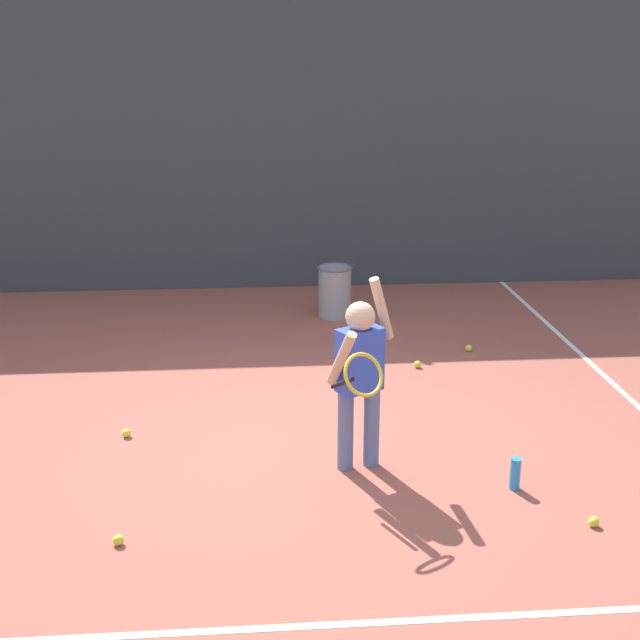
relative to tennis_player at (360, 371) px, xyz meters
The scene contains 13 objects.
ground_plane 0.89m from the tennis_player, 145.22° to the left, with size 20.00×20.00×0.00m, color #9E5142.
court_line_baseline 1.85m from the tennis_player, 104.17° to the right, with size 9.00×0.05×0.00m, color white.
court_line_sideline 2.84m from the tennis_player, 28.00° to the left, with size 0.05×9.00×0.00m, color white.
back_fence_windscreen 4.92m from the tennis_player, 94.96° to the left, with size 10.76×0.08×3.39m, color #383D42.
fence_post_1 4.99m from the tennis_player, 94.90° to the left, with size 0.09×0.09×3.54m, color slate.
tennis_player is the anchor object (origin of this frame).
ball_hopper 3.55m from the tennis_player, 87.16° to the left, with size 0.38×0.38×0.56m.
water_bottle 1.23m from the tennis_player, 20.31° to the right, with size 0.07×0.07×0.22m, color #268CD8.
tennis_ball_0 1.87m from the tennis_player, 151.32° to the right, with size 0.07×0.07×0.07m, color #CCE033.
tennis_ball_1 2.74m from the tennis_player, 59.04° to the left, with size 0.07×0.07×0.07m, color #CCE033.
tennis_ball_3 1.74m from the tennis_player, 32.73° to the right, with size 0.07×0.07×0.07m, color #CCE033.
tennis_ball_5 1.92m from the tennis_player, 159.72° to the left, with size 0.07×0.07×0.07m, color #CCE033.
tennis_ball_6 2.15m from the tennis_player, 67.36° to the left, with size 0.07×0.07×0.07m, color #CCE033.
Camera 1 is at (-0.26, -5.44, 2.76)m, focal length 46.43 mm.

